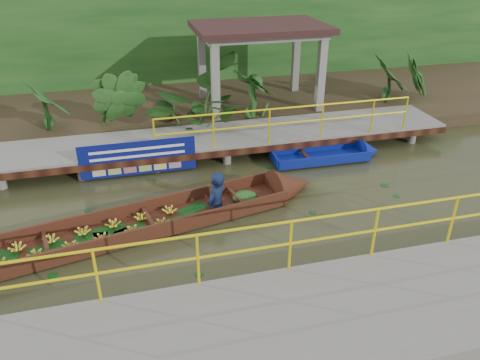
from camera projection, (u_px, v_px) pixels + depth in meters
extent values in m
plane|color=#2C2E17|center=(211.00, 216.00, 10.97)|extent=(80.00, 80.00, 0.00)
cube|color=#372C1B|center=(171.00, 106.00, 17.28)|extent=(30.00, 8.00, 0.45)
cube|color=slate|center=(188.00, 140.00, 13.73)|extent=(16.00, 2.00, 0.15)
cube|color=black|center=(193.00, 156.00, 12.91)|extent=(16.00, 0.12, 0.18)
cylinder|color=yellow|center=(289.00, 108.00, 13.02)|extent=(7.50, 0.05, 0.05)
cylinder|color=yellow|center=(288.00, 123.00, 13.23)|extent=(7.50, 0.05, 0.05)
cylinder|color=yellow|center=(288.00, 124.00, 13.25)|extent=(0.05, 0.05, 1.00)
cylinder|color=slate|center=(42.00, 176.00, 12.30)|extent=(0.24, 0.24, 0.55)
cylinder|color=slate|center=(48.00, 152.00, 13.67)|extent=(0.24, 0.24, 0.55)
cylinder|color=slate|center=(120.00, 168.00, 12.74)|extent=(0.24, 0.24, 0.55)
cylinder|color=slate|center=(118.00, 145.00, 14.11)|extent=(0.24, 0.24, 0.55)
cylinder|color=slate|center=(192.00, 160.00, 13.18)|extent=(0.24, 0.24, 0.55)
cylinder|color=slate|center=(184.00, 138.00, 14.55)|extent=(0.24, 0.24, 0.55)
cylinder|color=slate|center=(260.00, 153.00, 13.62)|extent=(0.24, 0.24, 0.55)
cylinder|color=slate|center=(246.00, 132.00, 14.99)|extent=(0.24, 0.24, 0.55)
cylinder|color=slate|center=(324.00, 146.00, 14.06)|extent=(0.24, 0.24, 0.55)
cylinder|color=slate|center=(304.00, 127.00, 15.43)|extent=(0.24, 0.24, 0.55)
cylinder|color=slate|center=(384.00, 139.00, 14.50)|extent=(0.24, 0.24, 0.55)
cylinder|color=slate|center=(360.00, 121.00, 15.86)|extent=(0.24, 0.24, 0.55)
cylinder|color=slate|center=(192.00, 160.00, 13.18)|extent=(0.24, 0.24, 0.55)
cube|color=slate|center=(324.00, 329.00, 7.46)|extent=(18.00, 2.40, 0.70)
cylinder|color=yellow|center=(303.00, 220.00, 7.81)|extent=(10.00, 0.05, 0.05)
cylinder|color=yellow|center=(301.00, 242.00, 8.02)|extent=(10.00, 0.05, 0.05)
cylinder|color=yellow|center=(301.00, 244.00, 8.04)|extent=(0.05, 0.05, 1.00)
cube|color=slate|center=(215.00, 85.00, 14.85)|extent=(0.25, 0.25, 2.80)
cube|color=slate|center=(321.00, 77.00, 15.64)|extent=(0.25, 0.25, 2.80)
cube|color=slate|center=(202.00, 67.00, 16.90)|extent=(0.25, 0.25, 2.80)
cube|color=slate|center=(296.00, 61.00, 17.69)|extent=(0.25, 0.25, 2.80)
cube|color=slate|center=(260.00, 33.00, 15.66)|extent=(4.00, 2.60, 0.12)
cube|color=#301A18|center=(260.00, 27.00, 15.56)|extent=(4.40, 3.00, 0.20)
cube|color=#164415|center=(161.00, 43.00, 18.59)|extent=(30.00, 0.80, 4.00)
cube|color=#3D1E10|center=(101.00, 237.00, 10.10)|extent=(8.77, 2.88, 0.07)
cube|color=#3D1E10|center=(95.00, 219.00, 10.46)|extent=(8.55, 1.88, 0.37)
cube|color=#3D1E10|center=(105.00, 245.00, 9.60)|extent=(8.55, 1.88, 0.37)
cone|color=#3D1E10|center=(292.00, 186.00, 11.97)|extent=(1.29, 1.25, 1.05)
ellipsoid|color=#164415|center=(245.00, 197.00, 11.42)|extent=(0.70, 0.60, 0.28)
imported|color=#101C3C|center=(215.00, 173.00, 10.73)|extent=(0.77, 0.78, 1.83)
cube|color=navy|center=(320.00, 158.00, 13.58)|extent=(2.78, 0.87, 0.09)
cube|color=navy|center=(315.00, 149.00, 13.88)|extent=(2.77, 0.10, 0.28)
cube|color=navy|center=(326.00, 161.00, 13.17)|extent=(2.77, 0.10, 0.28)
cube|color=navy|center=(275.00, 160.00, 13.24)|extent=(0.07, 0.83, 0.28)
cone|color=navy|center=(370.00, 151.00, 13.87)|extent=(0.57, 0.78, 0.78)
cube|color=black|center=(305.00, 155.00, 13.41)|extent=(0.11, 0.83, 0.05)
cube|color=navy|center=(138.00, 158.00, 12.51)|extent=(3.08, 0.03, 0.96)
cube|color=white|center=(137.00, 149.00, 12.37)|extent=(2.50, 0.01, 0.07)
cube|color=white|center=(138.00, 156.00, 12.46)|extent=(2.50, 0.01, 0.07)
imported|color=#164415|center=(44.00, 102.00, 13.97)|extent=(1.52, 1.52, 1.89)
imported|color=#164415|center=(113.00, 97.00, 14.41)|extent=(1.52, 1.52, 1.89)
imported|color=#164415|center=(193.00, 91.00, 14.96)|extent=(1.52, 1.52, 1.89)
imported|color=#164415|center=(253.00, 87.00, 15.40)|extent=(1.52, 1.52, 1.89)
imported|color=#164415|center=(389.00, 76.00, 16.50)|extent=(1.52, 1.52, 1.89)
imported|color=#164415|center=(427.00, 73.00, 16.83)|extent=(1.52, 1.52, 1.89)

